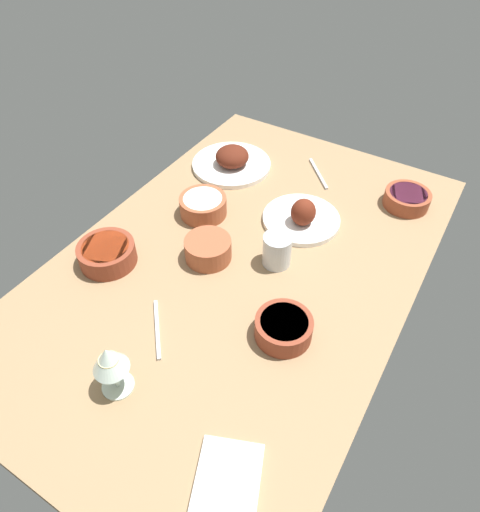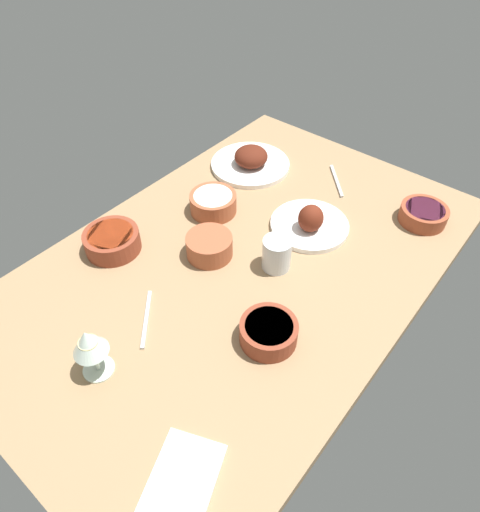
{
  "view_description": "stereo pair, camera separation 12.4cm",
  "coord_description": "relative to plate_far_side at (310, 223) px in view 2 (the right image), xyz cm",
  "views": [
    {
      "loc": [
        74.73,
        45.68,
        93.6
      ],
      "look_at": [
        0.0,
        0.0,
        6.0
      ],
      "focal_mm": 32.01,
      "sensor_mm": 36.0,
      "label": 1
    },
    {
      "loc": [
        67.55,
        55.75,
        93.6
      ],
      "look_at": [
        0.0,
        0.0,
        6.0
      ],
      "focal_mm": 32.01,
      "sensor_mm": 36.0,
      "label": 2
    }
  ],
  "objects": [
    {
      "name": "bowl_sauce",
      "position": [
        42.03,
        -37.89,
        0.79
      ],
      "size": [
        15.43,
        15.43,
        5.83
      ],
      "color": "brown",
      "rests_on": "dining_table"
    },
    {
      "name": "fork_loose",
      "position": [
        53.14,
        -12.14,
        -1.97
      ],
      "size": [
        13.45,
        12.07,
        0.8
      ],
      "primitive_type": "cube",
      "rotation": [
        0.0,
        0.0,
        3.87
      ],
      "color": "silver",
      "rests_on": "dining_table"
    },
    {
      "name": "bowl_cream",
      "position": [
        11.57,
        -27.47,
        0.84
      ],
      "size": [
        14.21,
        14.21,
        5.91
      ],
      "color": "#A35133",
      "rests_on": "dining_table"
    },
    {
      "name": "folded_napkin",
      "position": [
        74.56,
        21.17,
        -1.77
      ],
      "size": [
        20.75,
        17.67,
        1.2
      ],
      "primitive_type": "cube",
      "rotation": [
        0.0,
        0.0,
        0.39
      ],
      "color": "white",
      "rests_on": "dining_table"
    },
    {
      "name": "plate_center_main",
      "position": [
        -14.12,
        -33.42,
        0.04
      ],
      "size": [
        26.91,
        26.91,
        7.91
      ],
      "color": "white",
      "rests_on": "dining_table"
    },
    {
      "name": "bowl_potatoes",
      "position": [
        26.48,
        -15.51,
        0.99
      ],
      "size": [
        12.82,
        12.82,
        6.22
      ],
      "color": "#A35133",
      "rests_on": "dining_table"
    },
    {
      "name": "bowl_soup",
      "position": [
        38.8,
        14.12,
        0.58
      ],
      "size": [
        13.6,
        13.6,
        5.41
      ],
      "color": "brown",
      "rests_on": "dining_table"
    },
    {
      "name": "wine_glass",
      "position": [
        69.22,
        -9.99,
        7.56
      ],
      "size": [
        7.6,
        7.6,
        14.0
      ],
      "color": "silver",
      "rests_on": "dining_table"
    },
    {
      "name": "dining_table",
      "position": [
        23.22,
        -7.28,
        -4.37
      ],
      "size": [
        140.0,
        90.0,
        4.0
      ],
      "primitive_type": "cube",
      "color": "#937551",
      "rests_on": "ground"
    },
    {
      "name": "water_tumbler",
      "position": [
        18.43,
        1.37,
        2.26
      ],
      "size": [
        7.78,
        7.78,
        9.25
      ],
      "primitive_type": "cylinder",
      "color": "silver",
      "rests_on": "dining_table"
    },
    {
      "name": "spoon_loose",
      "position": [
        -25.62,
        -6.1,
        -1.97
      ],
      "size": [
        13.43,
        12.52,
        0.8
      ],
      "primitive_type": "cube",
      "rotation": [
        0.0,
        0.0,
        3.89
      ],
      "color": "silver",
      "rests_on": "dining_table"
    },
    {
      "name": "plate_far_side",
      "position": [
        0.0,
        0.0,
        0.0
      ],
      "size": [
        23.09,
        23.09,
        9.5
      ],
      "color": "white",
      "rests_on": "dining_table"
    },
    {
      "name": "bowl_onions",
      "position": [
        -24.68,
        23.96,
        0.29
      ],
      "size": [
        13.91,
        13.91,
        4.84
      ],
      "color": "brown",
      "rests_on": "dining_table"
    }
  ]
}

